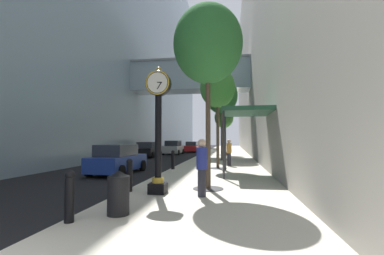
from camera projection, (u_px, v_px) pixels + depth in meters
ground_plane at (198, 156)px, 29.38m from camera, size 110.00×110.00×0.00m
sidewalk_right at (225, 154)px, 31.92m from camera, size 5.67×80.00×0.14m
building_block_left at (115, 16)px, 34.87m from camera, size 22.11×80.00×36.79m
building_block_right at (285, 43)px, 31.41m from camera, size 9.00×80.00×27.03m
street_clock at (158, 123)px, 8.75m from camera, size 0.84×0.55×4.25m
bollard_nearest at (70, 195)px, 5.67m from camera, size 0.22×0.22×1.13m
bollard_second at (129, 174)px, 9.00m from camera, size 0.22×0.22×1.13m
bollard_third at (157, 165)px, 12.32m from camera, size 0.22×0.22×1.13m
bollard_fourth at (173, 159)px, 15.65m from camera, size 0.22×0.22×1.13m
street_tree_near at (208, 45)px, 9.67m from camera, size 2.56×2.56×6.80m
street_tree_mid_near at (218, 88)px, 16.23m from camera, size 2.17×2.17×6.25m
street_tree_mid_far at (222, 96)px, 22.83m from camera, size 2.78×2.78×7.19m
street_tree_far at (224, 118)px, 29.34m from camera, size 2.12×2.12×5.47m
trash_bin at (118, 192)px, 6.25m from camera, size 0.53×0.53×1.05m
pedestrian_walking at (229, 152)px, 17.58m from camera, size 0.50×0.51×1.79m
pedestrian_by_clock at (202, 166)px, 8.21m from camera, size 0.43×0.43×1.81m
storefront_awning at (246, 113)px, 13.39m from camera, size 2.40×3.60×3.30m
car_blue_near at (118, 160)px, 14.63m from camera, size 2.09×4.36×1.63m
car_silver_mid at (173, 148)px, 32.86m from camera, size 2.10×4.17×1.75m
car_red_far at (192, 147)px, 38.48m from camera, size 2.04×4.67×1.57m
car_black_trailing at (148, 150)px, 27.92m from camera, size 2.15×4.45×1.63m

